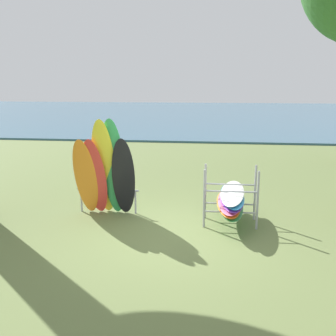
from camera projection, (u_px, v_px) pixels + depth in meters
name	position (u px, v px, depth m)	size (l,w,h in m)	color
ground_plane	(171.00, 236.00, 8.15)	(80.00, 80.00, 0.00)	olive
lake_water	(208.00, 114.00, 37.63)	(80.00, 36.00, 0.10)	#38607A
leaning_board_pile	(105.00, 173.00, 9.16)	(1.47, 0.83, 2.28)	orange
board_storage_rack	(231.00, 199.00, 8.76)	(1.15, 2.13, 1.25)	#9EA0A5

